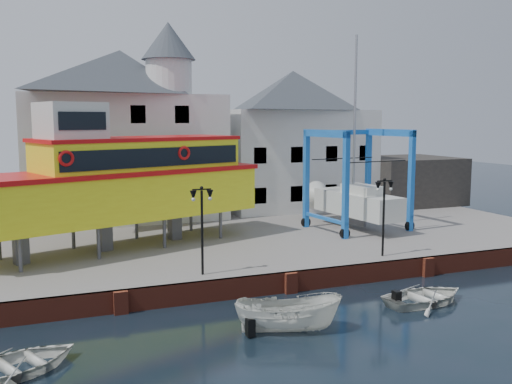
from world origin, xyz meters
name	(u,v)px	position (x,y,z in m)	size (l,w,h in m)	color
ground	(290,293)	(0.00, 0.00, 0.00)	(140.00, 140.00, 0.00)	#14242D
hardstanding	(220,238)	(0.00, 11.00, 0.50)	(44.00, 22.00, 1.00)	slate
quay_wall	(289,282)	(0.00, 0.10, 0.50)	(44.00, 0.47, 1.00)	maroon
building_white_main	(124,132)	(-4.87, 18.39, 7.34)	(14.00, 8.30, 14.00)	silver
building_white_right	(292,139)	(9.00, 19.00, 6.60)	(12.00, 8.00, 11.20)	silver
shed_dark	(406,180)	(19.00, 17.00, 3.00)	(8.00, 7.00, 4.00)	black
lamp_post_left	(202,208)	(-4.00, 1.20, 4.17)	(1.12, 0.32, 4.20)	black
lamp_post_right	(384,197)	(6.00, 1.20, 4.17)	(1.12, 0.32, 4.20)	black
tour_boat	(104,182)	(-7.61, 8.02, 4.84)	(19.11, 10.36, 8.14)	#59595E
travel_lift	(350,196)	(8.67, 9.05, 3.13)	(6.43, 8.60, 12.70)	#1958AE
motorboat_a	(288,331)	(-2.19, -4.55, 0.00)	(1.59, 4.22, 1.63)	silver
motorboat_b	(426,303)	(5.07, -3.67, 0.00)	(2.99, 4.19, 0.87)	silver
motorboat_d	(18,373)	(-12.01, -4.67, 0.00)	(2.92, 4.09, 0.85)	silver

